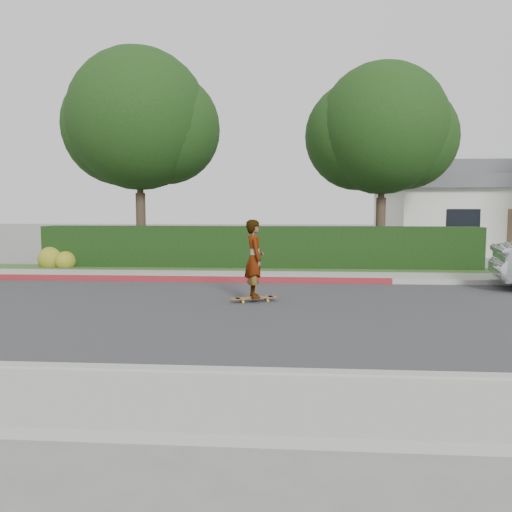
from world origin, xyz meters
name	(u,v)px	position (x,y,z in m)	size (l,w,h in m)	color
ground	(381,314)	(0.00, 0.00, 0.00)	(120.00, 120.00, 0.00)	slate
road	(381,314)	(0.00, 0.00, 0.01)	(60.00, 8.00, 0.01)	#2D2D30
curb_near	(443,380)	(0.00, -4.10, 0.07)	(60.00, 0.20, 0.15)	#9E9E99
sidewalk_near	(469,412)	(0.00, -5.00, 0.06)	(60.00, 1.60, 0.12)	gray
curb_far	(356,281)	(0.00, 4.10, 0.07)	(60.00, 0.20, 0.15)	#9E9E99
curb_red_section	(181,279)	(-5.00, 4.10, 0.08)	(12.00, 0.21, 0.15)	maroon
sidewalk_far	(352,277)	(0.00, 5.00, 0.06)	(60.00, 1.60, 0.12)	gray
planting_strip	(346,271)	(0.00, 6.60, 0.05)	(60.00, 1.60, 0.10)	#2D4C1E
hedge	(257,248)	(-3.00, 7.20, 0.75)	(15.00, 1.00, 1.50)	black
flowering_shrub	(56,260)	(-10.01, 6.74, 0.33)	(1.40, 1.00, 0.90)	#2D4C19
tree_left	(140,124)	(-7.51, 8.69, 5.26)	(5.99, 5.21, 8.00)	#33261C
tree_center	(381,133)	(1.49, 9.19, 4.90)	(5.66, 4.84, 7.44)	#33261C
house	(487,209)	(8.00, 16.00, 2.10)	(10.60, 8.60, 4.30)	beige
skateboard	(254,298)	(-2.63, 1.08, 0.10)	(1.09, 0.60, 0.10)	gold
skateboarder	(254,259)	(-2.63, 1.08, 0.99)	(0.64, 0.42, 1.75)	white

